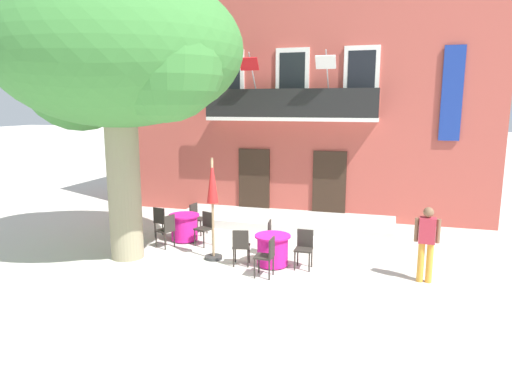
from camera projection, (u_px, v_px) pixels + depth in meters
ground_plane at (255, 264)px, 11.26m from camera, size 120.00×120.00×0.00m
building_facade at (303, 106)px, 17.19m from camera, size 13.00×5.09×7.50m
entrance_step_platform at (284, 220)px, 14.97m from camera, size 6.95×2.17×0.25m
plane_tree at (115, 57)px, 10.94m from camera, size 6.13×5.38×6.85m
cafe_table_near_tree at (273, 250)px, 11.10m from camera, size 0.86×0.86×0.76m
cafe_chair_near_tree_0 at (241, 245)px, 11.05m from camera, size 0.47×0.47×0.91m
cafe_chair_near_tree_1 at (267, 254)px, 10.35m from camera, size 0.40×0.40×0.91m
cafe_chair_near_tree_2 at (304, 246)px, 10.94m from camera, size 0.40×0.40×0.91m
cafe_chair_near_tree_3 at (274, 236)px, 11.81m from camera, size 0.44×0.44×0.91m
cafe_table_middle at (184, 227)px, 13.14m from camera, size 0.86×0.86×0.76m
cafe_chair_middle_0 at (161, 220)px, 13.38m from camera, size 0.47×0.47×0.91m
cafe_chair_middle_1 at (167, 229)px, 12.47m from camera, size 0.51×0.51×0.91m
cafe_chair_middle_2 at (205, 226)px, 12.72m from camera, size 0.52×0.52×0.91m
cafe_chair_middle_3 at (197, 217)px, 13.81m from camera, size 0.46×0.46×0.91m
cafe_umbrella at (212, 194)px, 11.34m from camera, size 0.44×0.44×2.55m
pedestrian_near_entrance at (427, 240)px, 9.98m from camera, size 0.53×0.25×1.67m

